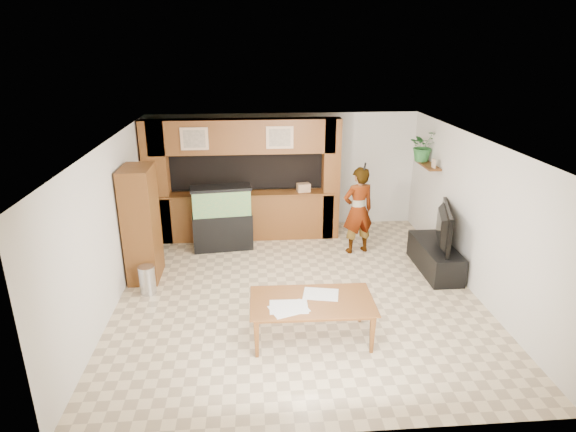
{
  "coord_description": "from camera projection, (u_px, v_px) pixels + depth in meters",
  "views": [
    {
      "loc": [
        -0.75,
        -7.36,
        4.05
      ],
      "look_at": [
        -0.11,
        0.6,
        1.16
      ],
      "focal_mm": 30.0,
      "sensor_mm": 36.0,
      "label": 1
    }
  ],
  "objects": [
    {
      "name": "photo_frame",
      "position": [
        434.0,
        163.0,
        9.46
      ],
      "size": [
        0.04,
        0.13,
        0.18
      ],
      "primitive_type": "cube",
      "rotation": [
        0.0,
        0.0,
        0.1
      ],
      "color": "tan",
      "rests_on": "wall_shelf"
    },
    {
      "name": "aquarium",
      "position": [
        222.0,
        219.0,
        9.83
      ],
      "size": [
        1.21,
        0.45,
        1.34
      ],
      "rotation": [
        0.0,
        0.0,
        0.11
      ],
      "color": "black",
      "rests_on": "floor"
    },
    {
      "name": "newspaper_c",
      "position": [
        321.0,
        294.0,
        6.96
      ],
      "size": [
        0.56,
        0.46,
        0.01
      ],
      "primitive_type": "cube",
      "rotation": [
        0.0,
        0.0,
        -0.21
      ],
      "color": "silver",
      "rests_on": "dining_table"
    },
    {
      "name": "wall_shelf",
      "position": [
        428.0,
        165.0,
        9.79
      ],
      "size": [
        0.25,
        0.9,
        0.04
      ],
      "primitive_type": "cube",
      "color": "brown",
      "rests_on": "wall_right"
    },
    {
      "name": "trash_can",
      "position": [
        147.0,
        280.0,
        8.17
      ],
      "size": [
        0.27,
        0.27,
        0.5
      ],
      "primitive_type": "cylinder",
      "color": "#B2B2B7",
      "rests_on": "floor"
    },
    {
      "name": "person",
      "position": [
        358.0,
        210.0,
        9.6
      ],
      "size": [
        0.74,
        0.58,
        1.78
      ],
      "primitive_type": "imported",
      "rotation": [
        0.0,
        0.0,
        3.39
      ],
      "color": "#9E8656",
      "rests_on": "floor"
    },
    {
      "name": "ceiling",
      "position": [
        298.0,
        142.0,
        7.45
      ],
      "size": [
        6.5,
        6.5,
        0.0
      ],
      "primitive_type": "plane",
      "color": "white",
      "rests_on": "wall_back"
    },
    {
      "name": "dining_table",
      "position": [
        312.0,
        321.0,
        6.86
      ],
      "size": [
        1.77,
        1.01,
        0.62
      ],
      "primitive_type": "imported",
      "rotation": [
        0.0,
        0.0,
        -0.02
      ],
      "color": "brown",
      "rests_on": "floor"
    },
    {
      "name": "wall_clock",
      "position": [
        124.0,
        173.0,
        8.4
      ],
      "size": [
        0.05,
        0.25,
        0.25
      ],
      "color": "black",
      "rests_on": "wall_left"
    },
    {
      "name": "partition",
      "position": [
        242.0,
        178.0,
        10.28
      ],
      "size": [
        4.2,
        0.99,
        2.6
      ],
      "color": "brown",
      "rests_on": "floor"
    },
    {
      "name": "wall_right",
      "position": [
        475.0,
        215.0,
        8.11
      ],
      "size": [
        0.0,
        6.5,
        6.5
      ],
      "primitive_type": "plane",
      "rotation": [
        1.57,
        0.0,
        -1.57
      ],
      "color": "silver",
      "rests_on": "floor"
    },
    {
      "name": "wall_back",
      "position": [
        284.0,
        171.0,
        10.93
      ],
      "size": [
        6.0,
        0.0,
        6.0
      ],
      "primitive_type": "plane",
      "rotation": [
        1.57,
        0.0,
        0.0
      ],
      "color": "silver",
      "rests_on": "floor"
    },
    {
      "name": "wall_left",
      "position": [
        111.0,
        226.0,
        7.66
      ],
      "size": [
        0.0,
        6.5,
        6.5
      ],
      "primitive_type": "plane",
      "rotation": [
        1.57,
        0.0,
        1.57
      ],
      "color": "silver",
      "rests_on": "floor"
    },
    {
      "name": "tv_stand",
      "position": [
        435.0,
        257.0,
        9.01
      ],
      "size": [
        0.56,
        1.54,
        0.51
      ],
      "primitive_type": "cube",
      "color": "black",
      "rests_on": "floor"
    },
    {
      "name": "microphone",
      "position": [
        365.0,
        167.0,
        9.13
      ],
      "size": [
        0.04,
        0.1,
        0.16
      ],
      "primitive_type": "cylinder",
      "rotation": [
        0.44,
        0.0,
        0.0
      ],
      "color": "black",
      "rests_on": "person"
    },
    {
      "name": "potted_plant",
      "position": [
        423.0,
        146.0,
        9.93
      ],
      "size": [
        0.72,
        0.68,
        0.64
      ],
      "primitive_type": "imported",
      "rotation": [
        0.0,
        0.0,
        0.38
      ],
      "color": "#2B6C32",
      "rests_on": "wall_shelf"
    },
    {
      "name": "newspaper_a",
      "position": [
        289.0,
        309.0,
        6.57
      ],
      "size": [
        0.59,
        0.51,
        0.01
      ],
      "primitive_type": "cube",
      "rotation": [
        0.0,
        0.0,
        0.35
      ],
      "color": "silver",
      "rests_on": "dining_table"
    },
    {
      "name": "floor",
      "position": [
        297.0,
        291.0,
        8.33
      ],
      "size": [
        6.5,
        6.5,
        0.0
      ],
      "primitive_type": "plane",
      "color": "beige",
      "rests_on": "ground"
    },
    {
      "name": "newspaper_b",
      "position": [
        289.0,
        307.0,
        6.62
      ],
      "size": [
        0.54,
        0.4,
        0.01
      ],
      "primitive_type": "cube",
      "rotation": [
        0.0,
        0.0,
        -0.03
      ],
      "color": "silver",
      "rests_on": "dining_table"
    },
    {
      "name": "television",
      "position": [
        438.0,
        226.0,
        8.79
      ],
      "size": [
        0.53,
        1.29,
        0.74
      ],
      "primitive_type": "imported",
      "rotation": [
        0.0,
        0.0,
        1.28
      ],
      "color": "black",
      "rests_on": "tv_stand"
    },
    {
      "name": "pantry_cabinet",
      "position": [
        142.0,
        224.0,
        8.49
      ],
      "size": [
        0.52,
        0.84,
        2.06
      ],
      "primitive_type": "cube",
      "color": "brown",
      "rests_on": "floor"
    },
    {
      "name": "counter_box",
      "position": [
        303.0,
        188.0,
        10.27
      ],
      "size": [
        0.3,
        0.23,
        0.18
      ],
      "primitive_type": "cube",
      "rotation": [
        0.0,
        0.0,
        0.19
      ],
      "color": "#A37C58",
      "rests_on": "partition"
    }
  ]
}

